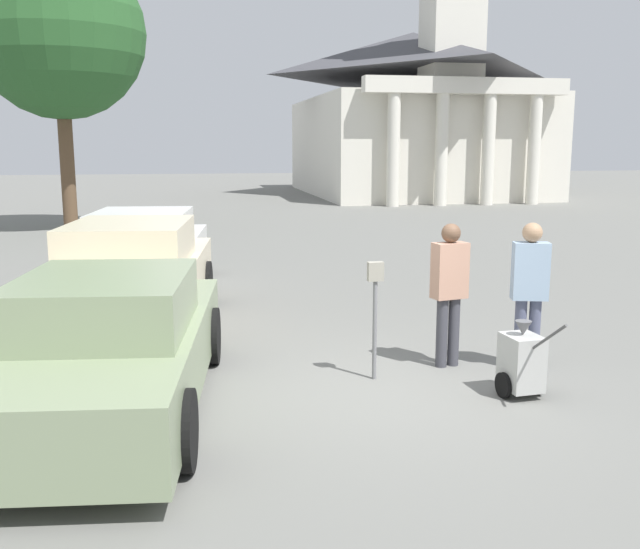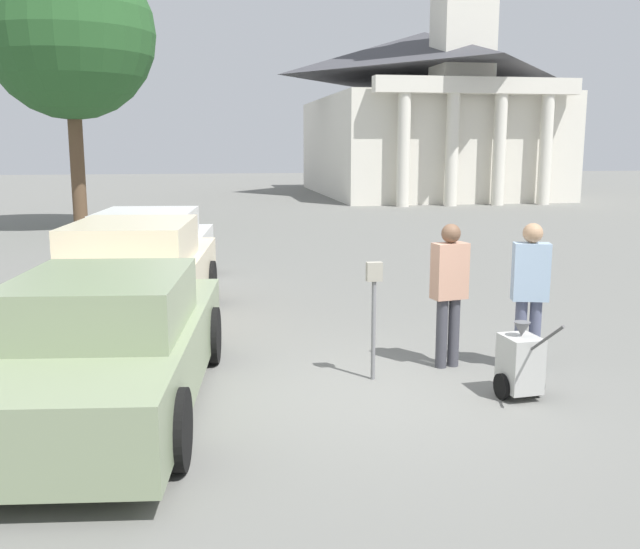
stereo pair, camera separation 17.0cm
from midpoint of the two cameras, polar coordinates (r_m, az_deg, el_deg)
name	(u,v)px [view 2 (the right image)]	position (r m, az deg, el deg)	size (l,w,h in m)	color
ground_plane	(376,392)	(8.06, 5.09, -9.33)	(120.00, 120.00, 0.00)	slate
parked_car_sage	(109,346)	(7.63, -15.93, -5.54)	(2.37, 5.00, 1.45)	gray
parked_car_cream	(136,279)	(10.85, -14.06, -0.35)	(2.44, 5.25, 1.61)	beige
parked_car_white	(150,253)	(13.80, -13.12, 1.72)	(2.47, 5.14, 1.50)	silver
parking_meter	(374,299)	(8.21, 4.92, -1.93)	(0.18, 0.09, 1.39)	slate
person_worker	(449,286)	(8.80, 10.85, -0.91)	(0.45, 0.30, 1.78)	#3F3F47
person_supervisor	(530,287)	(8.88, 16.98, -0.97)	(0.46, 0.32, 1.80)	#515670
equipment_cart	(520,363)	(8.06, 16.30, -6.82)	(0.49, 1.00, 1.00)	#B2B2AD
church	(426,102)	(39.54, 8.59, 13.50)	(11.19, 15.60, 22.83)	silver
shade_tree	(70,34)	(24.10, -19.21, 17.69)	(5.17, 5.17, 8.61)	brown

